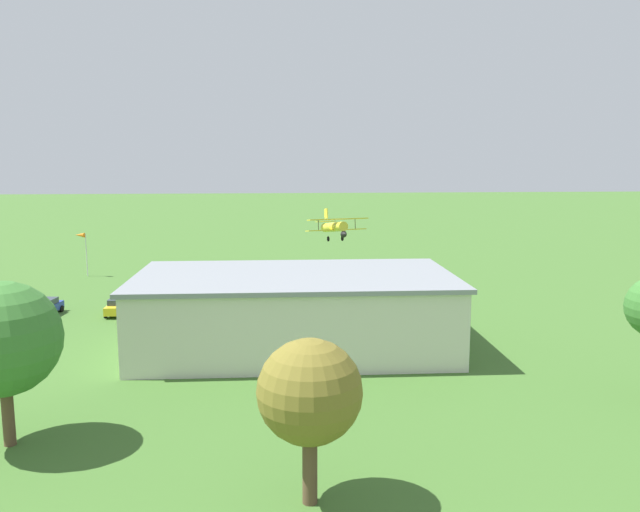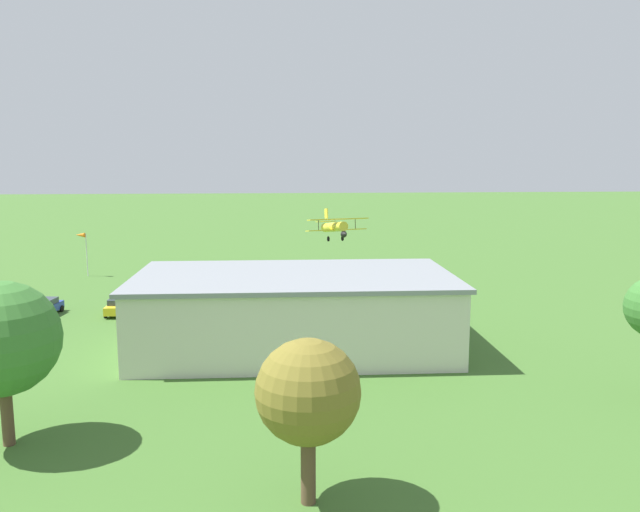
% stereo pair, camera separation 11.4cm
% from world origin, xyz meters
% --- Properties ---
extents(ground_plane, '(400.00, 400.00, 0.00)m').
position_xyz_m(ground_plane, '(0.00, 0.00, 0.00)').
color(ground_plane, '#3D6628').
extents(hangar, '(25.49, 14.65, 6.11)m').
position_xyz_m(hangar, '(4.81, 37.22, 3.07)').
color(hangar, beige).
rests_on(hangar, ground_plane).
extents(biplane, '(7.95, 8.07, 3.94)m').
position_xyz_m(biplane, '(-1.66, 7.55, 6.68)').
color(biplane, yellow).
extents(car_silver, '(2.39, 4.29, 1.62)m').
position_xyz_m(car_silver, '(-6.34, 25.03, 0.84)').
color(car_silver, '#B7B7BC').
rests_on(car_silver, ground_plane).
extents(car_red, '(2.14, 4.56, 1.50)m').
position_xyz_m(car_red, '(15.10, 24.30, 0.79)').
color(car_red, red).
rests_on(car_red, ground_plane).
extents(car_yellow, '(2.07, 4.66, 1.64)m').
position_xyz_m(car_yellow, '(21.62, 24.35, 0.86)').
color(car_yellow, gold).
rests_on(car_yellow, ground_plane).
extents(car_blue, '(2.37, 4.18, 1.60)m').
position_xyz_m(car_blue, '(28.57, 24.13, 0.83)').
color(car_blue, '#23389E').
rests_on(car_blue, ground_plane).
extents(person_at_fence_line, '(0.51, 0.51, 1.52)m').
position_xyz_m(person_at_fence_line, '(6.29, 20.34, 0.75)').
color(person_at_fence_line, beige).
rests_on(person_at_fence_line, ground_plane).
extents(person_watching_takeoff, '(0.53, 0.53, 1.75)m').
position_xyz_m(person_watching_takeoff, '(-5.77, 20.28, 0.87)').
color(person_watching_takeoff, beige).
rests_on(person_watching_takeoff, ground_plane).
extents(tree_behind_hangar_left, '(6.07, 6.07, 8.90)m').
position_xyz_m(tree_behind_hangar_left, '(20.82, 53.39, 5.84)').
color(tree_behind_hangar_left, brown).
rests_on(tree_behind_hangar_left, ground_plane).
extents(tree_behind_hangar_right, '(4.64, 4.64, 7.50)m').
position_xyz_m(tree_behind_hangar_right, '(5.23, 60.50, 5.12)').
color(tree_behind_hangar_right, brown).
rests_on(tree_behind_hangar_right, ground_plane).
extents(windsock, '(1.47, 0.95, 5.72)m').
position_xyz_m(windsock, '(30.95, 3.13, 5.03)').
color(windsock, silver).
rests_on(windsock, ground_plane).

